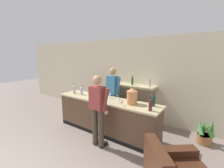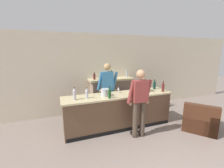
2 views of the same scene
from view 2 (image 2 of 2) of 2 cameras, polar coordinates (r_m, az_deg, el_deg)
wall_back_panel at (r=5.46m, az=-2.54°, el=4.08°), size 12.00×0.07×2.75m
bar_counter at (r=4.34m, az=2.59°, el=-10.13°), size 3.11×0.72×0.98m
fireplace_stone at (r=5.41m, az=-0.36°, el=-4.12°), size 1.58×0.52×1.53m
armchair_black at (r=4.96m, az=30.48°, el=-11.79°), size 1.23×1.21×0.80m
potted_plant_corner at (r=6.37m, az=19.26°, el=-5.62°), size 0.46×0.43×0.69m
person_customer at (r=3.76m, az=10.45°, el=-6.35°), size 0.66×0.33×1.73m
person_bartender at (r=4.63m, az=-1.76°, el=-2.03°), size 0.65×0.36×1.80m
copper_dispenser at (r=4.53m, az=11.81°, el=-0.32°), size 0.27×0.31×0.40m
ice_bucket_steel at (r=4.00m, az=-2.75°, el=-3.24°), size 0.23×0.23×0.20m
wine_bottle_merlot_tall at (r=3.86m, az=-9.60°, el=-3.52°), size 0.08×0.08×0.28m
wine_bottle_port_short at (r=4.93m, az=15.89°, el=-0.29°), size 0.08×0.08×0.31m
wine_bottle_chardonnay_pale at (r=3.80m, az=-0.94°, el=-3.44°), size 0.07×0.07×0.31m
wine_bottle_riesling_slim at (r=3.79m, az=-14.10°, el=-3.74°), size 0.08×0.08×0.32m
wine_bottle_cabernet_heavy at (r=4.70m, az=18.86°, el=-1.02°), size 0.08×0.08×0.32m
wine_glass_by_dispenser at (r=4.32m, az=8.81°, el=-2.11°), size 0.08×0.08×0.15m
wine_glass_front_left at (r=4.27m, az=12.06°, el=-2.17°), size 0.07×0.07×0.17m
wine_glass_mid_counter at (r=4.31m, az=2.46°, el=-1.81°), size 0.07×0.07×0.18m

